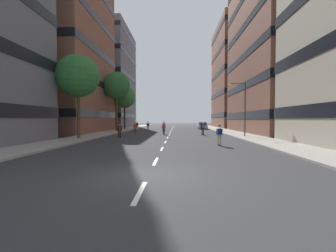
{
  "coord_description": "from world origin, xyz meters",
  "views": [
    {
      "loc": [
        1.13,
        -8.74,
        2.23
      ],
      "look_at": [
        0.0,
        19.16,
        1.36
      ],
      "focal_mm": 24.06,
      "sensor_mm": 36.0,
      "label": 1
    }
  ],
  "objects": [
    {
      "name": "lane_markings",
      "position": [
        0.0,
        30.5,
        0.0
      ],
      "size": [
        0.16,
        67.2,
        0.01
      ],
      "color": "silver",
      "rests_on": "ground_plane"
    },
    {
      "name": "street_tree_near",
      "position": [
        -9.8,
        37.73,
        6.74
      ],
      "size": [
        4.52,
        4.52,
        8.89
      ],
      "color": "#4C3823",
      "rests_on": "sidewalk_left"
    },
    {
      "name": "skater_4",
      "position": [
        4.7,
        22.48,
        1.02
      ],
      "size": [
        0.57,
        0.92,
        1.78
      ],
      "color": "brown",
      "rests_on": "ground_plane"
    },
    {
      "name": "skater_6",
      "position": [
        -5.63,
        27.2,
        0.98
      ],
      "size": [
        0.57,
        0.92,
        1.78
      ],
      "color": "brown",
      "rests_on": "ground_plane"
    },
    {
      "name": "streetlamp_right",
      "position": [
        9.07,
        19.13,
        4.14
      ],
      "size": [
        2.13,
        0.3,
        6.5
      ],
      "color": "#3F3F44",
      "rests_on": "sidewalk_right"
    },
    {
      "name": "parked_car_near",
      "position": [
        6.76,
        41.34,
        0.7
      ],
      "size": [
        1.82,
        4.4,
        1.52
      ],
      "color": "#B2B7BF",
      "rests_on": "ground_plane"
    },
    {
      "name": "skater_5",
      "position": [
        -1.42,
        35.18,
        1.02
      ],
      "size": [
        0.54,
        0.91,
        1.78
      ],
      "color": "brown",
      "rests_on": "ground_plane"
    },
    {
      "name": "ground_plane",
      "position": [
        0.0,
        28.93,
        0.0
      ],
      "size": [
        173.6,
        173.6,
        0.0
      ],
      "primitive_type": "plane",
      "color": "#333335"
    },
    {
      "name": "skater_0",
      "position": [
        -4.41,
        33.77,
        1.02
      ],
      "size": [
        0.53,
        0.9,
        1.78
      ],
      "color": "brown",
      "rests_on": "ground_plane"
    },
    {
      "name": "skater_2",
      "position": [
        4.68,
        10.16,
        1.02
      ],
      "size": [
        0.55,
        0.91,
        1.78
      ],
      "color": "brown",
      "rests_on": "ground_plane"
    },
    {
      "name": "skater_3",
      "position": [
        -6.91,
        36.06,
        0.98
      ],
      "size": [
        0.57,
        0.92,
        1.78
      ],
      "color": "brown",
      "rests_on": "ground_plane"
    },
    {
      "name": "street_tree_far",
      "position": [
        -9.8,
        15.78,
        6.96
      ],
      "size": [
        4.67,
        4.67,
        9.18
      ],
      "color": "#4C3823",
      "rests_on": "sidewalk_left"
    },
    {
      "name": "building_left_far",
      "position": [
        -19.92,
        51.39,
        13.11
      ],
      "size": [
        16.65,
        18.89,
        26.03
      ],
      "color": "slate",
      "rests_on": "ground_plane"
    },
    {
      "name": "building_right_mid",
      "position": [
        19.92,
        28.11,
        16.42
      ],
      "size": [
        16.65,
        21.81,
        32.67
      ],
      "color": "brown",
      "rests_on": "ground_plane"
    },
    {
      "name": "street_tree_mid",
      "position": [
        -9.8,
        31.51,
        8.24
      ],
      "size": [
        4.87,
        4.87,
        10.57
      ],
      "color": "#4C3823",
      "rests_on": "sidewalk_left"
    },
    {
      "name": "sidewalk_left",
      "position": [
        -9.8,
        32.55,
        0.07
      ],
      "size": [
        3.69,
        79.57,
        0.14
      ],
      "primitive_type": "cube",
      "color": "#9E9991",
      "rests_on": "ground_plane"
    },
    {
      "name": "building_left_mid",
      "position": [
        -19.92,
        28.11,
        17.77
      ],
      "size": [
        16.65,
        18.09,
        35.36
      ],
      "color": "brown",
      "rests_on": "ground_plane"
    },
    {
      "name": "building_right_far",
      "position": [
        19.92,
        51.39,
        13.5
      ],
      "size": [
        16.65,
        19.1,
        26.82
      ],
      "color": "brown",
      "rests_on": "ground_plane"
    },
    {
      "name": "sidewalk_right",
      "position": [
        9.8,
        32.55,
        0.07
      ],
      "size": [
        3.69,
        79.57,
        0.14
      ],
      "primitive_type": "cube",
      "color": "#9E9991",
      "rests_on": "ground_plane"
    },
    {
      "name": "skater_7",
      "position": [
        -5.39,
        16.45,
        1.02
      ],
      "size": [
        0.57,
        0.92,
        1.78
      ],
      "color": "brown",
      "rests_on": "ground_plane"
    },
    {
      "name": "skater_1",
      "position": [
        -0.79,
        23.51,
        0.98
      ],
      "size": [
        0.54,
        0.91,
        1.78
      ],
      "color": "brown",
      "rests_on": "ground_plane"
    }
  ]
}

